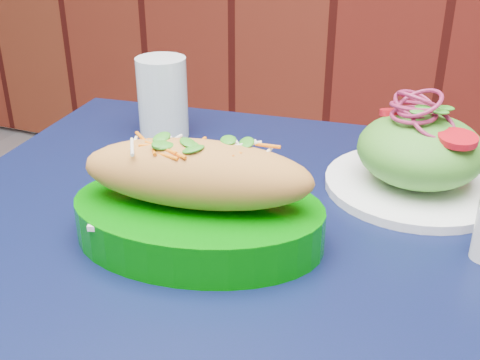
% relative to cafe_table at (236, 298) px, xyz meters
% --- Properties ---
extents(cafe_table, '(0.87, 0.87, 0.75)m').
position_rel_cafe_table_xyz_m(cafe_table, '(0.00, 0.00, 0.00)').
color(cafe_table, black).
rests_on(cafe_table, ground).
extents(banh_mi_basket, '(0.31, 0.23, 0.13)m').
position_rel_cafe_table_xyz_m(banh_mi_basket, '(-0.04, -0.02, 0.14)').
color(banh_mi_basket, '#006E02').
rests_on(banh_mi_basket, cafe_table).
extents(salad_plate, '(0.24, 0.24, 0.13)m').
position_rel_cafe_table_xyz_m(salad_plate, '(0.17, 0.20, 0.14)').
color(salad_plate, white).
rests_on(salad_plate, cafe_table).
extents(water_glass, '(0.08, 0.08, 0.13)m').
position_rel_cafe_table_xyz_m(water_glass, '(-0.22, 0.24, 0.15)').
color(water_glass, silver).
rests_on(water_glass, cafe_table).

